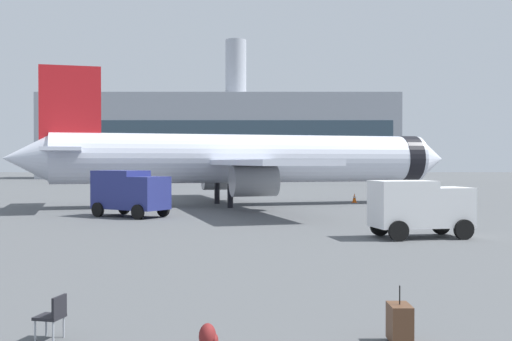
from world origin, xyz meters
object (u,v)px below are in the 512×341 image
(safety_cone_near, at_px, (356,198))
(safety_cone_mid, at_px, (386,197))
(cargo_van, at_px, (422,206))
(service_truck, at_px, (132,191))
(airplane_at_gate, at_px, (247,159))
(rolling_suitcase, at_px, (402,323))
(gate_chair, at_px, (55,314))
(traveller_backpack, at_px, (210,337))

(safety_cone_near, relative_size, safety_cone_mid, 0.95)
(cargo_van, relative_size, safety_cone_near, 5.96)
(service_truck, relative_size, safety_cone_mid, 6.27)
(service_truck, distance_m, cargo_van, 18.77)
(cargo_van, bearing_deg, airplane_at_gate, 111.37)
(airplane_at_gate, distance_m, rolling_suitcase, 37.91)
(cargo_van, relative_size, safety_cone_mid, 5.63)
(gate_chair, bearing_deg, traveller_backpack, -11.43)
(safety_cone_mid, relative_size, rolling_suitcase, 0.76)
(safety_cone_near, xyz_separation_m, traveller_backpack, (-9.21, -41.34, -0.16))
(safety_cone_near, bearing_deg, service_truck, -139.91)
(airplane_at_gate, distance_m, safety_cone_mid, 12.74)
(safety_cone_mid, bearing_deg, gate_chair, -109.81)
(safety_cone_mid, distance_m, traveller_backpack, 43.34)
(rolling_suitcase, distance_m, traveller_backpack, 3.63)
(rolling_suitcase, bearing_deg, safety_cone_mid, 78.85)
(airplane_at_gate, relative_size, gate_chair, 40.99)
(safety_cone_near, bearing_deg, traveller_backpack, -102.56)
(airplane_at_gate, bearing_deg, traveller_backpack, -90.02)
(service_truck, distance_m, safety_cone_near, 21.29)
(safety_cone_near, relative_size, gate_chair, 0.92)
(airplane_at_gate, xyz_separation_m, safety_cone_near, (9.20, 3.36, -3.27))
(safety_cone_mid, height_order, traveller_backpack, safety_cone_mid)
(service_truck, height_order, cargo_van, service_truck)
(safety_cone_mid, xyz_separation_m, gate_chair, (-14.80, -41.10, 0.09))
(airplane_at_gate, distance_m, cargo_van, 22.81)
(safety_cone_mid, relative_size, gate_chair, 0.97)
(service_truck, bearing_deg, gate_chair, -81.59)
(gate_chair, bearing_deg, safety_cone_near, 73.24)
(safety_cone_mid, bearing_deg, service_truck, -143.20)
(service_truck, height_order, gate_chair, service_truck)
(airplane_at_gate, distance_m, gate_chair, 37.62)
(cargo_van, height_order, gate_chair, cargo_van)
(rolling_suitcase, height_order, gate_chair, rolling_suitcase)
(safety_cone_near, bearing_deg, safety_cone_mid, 8.44)
(traveller_backpack, bearing_deg, safety_cone_mid, 74.27)
(service_truck, xyz_separation_m, cargo_van, (15.34, -10.82, -0.16))
(rolling_suitcase, xyz_separation_m, traveller_backpack, (-3.60, -0.39, -0.16))
(rolling_suitcase, bearing_deg, cargo_van, 74.10)
(airplane_at_gate, height_order, service_truck, airplane_at_gate)
(safety_cone_near, xyz_separation_m, safety_cone_mid, (2.54, 0.38, 0.02))
(airplane_at_gate, relative_size, rolling_suitcase, 32.04)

